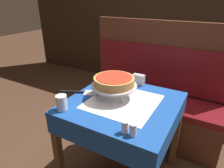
# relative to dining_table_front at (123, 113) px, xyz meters

# --- Properties ---
(dining_table_front) EXTENTS (0.77, 0.77, 0.72)m
(dining_table_front) POSITION_rel_dining_table_front_xyz_m (0.00, 0.00, 0.00)
(dining_table_front) COLOR #194799
(dining_table_front) RESTS_ON ground_plane
(dining_table_rear) EXTENTS (0.66, 0.66, 0.72)m
(dining_table_rear) POSITION_rel_dining_table_front_xyz_m (-0.11, 1.51, -0.02)
(dining_table_rear) COLOR #1E6B33
(dining_table_rear) RESTS_ON ground_plane
(booth_bench) EXTENTS (1.45, 0.46, 1.21)m
(booth_bench) POSITION_rel_dining_table_front_xyz_m (-0.01, 0.71, -0.27)
(booth_bench) COLOR #4C2819
(booth_bench) RESTS_ON ground_plane
(back_wall_panel) EXTENTS (6.00, 0.04, 2.40)m
(back_wall_panel) POSITION_rel_dining_table_front_xyz_m (0.00, 2.01, 0.58)
(back_wall_panel) COLOR black
(back_wall_panel) RESTS_ON ground_plane
(pizza_pan_stand) EXTENTS (0.34, 0.34, 0.10)m
(pizza_pan_stand) POSITION_rel_dining_table_front_xyz_m (-0.09, 0.03, 0.20)
(pizza_pan_stand) COLOR #ADADB2
(pizza_pan_stand) RESTS_ON dining_table_front
(deep_dish_pizza) EXTENTS (0.30, 0.30, 0.06)m
(deep_dish_pizza) POSITION_rel_dining_table_front_xyz_m (-0.09, 0.03, 0.24)
(deep_dish_pizza) COLOR #C68E47
(deep_dish_pizza) RESTS_ON pizza_pan_stand
(pizza_server) EXTENTS (0.31, 0.18, 0.01)m
(pizza_server) POSITION_rel_dining_table_front_xyz_m (-0.36, -0.04, 0.11)
(pizza_server) COLOR #BCBCC1
(pizza_server) RESTS_ON dining_table_front
(water_glass_near) EXTENTS (0.07, 0.07, 0.10)m
(water_glass_near) POSITION_rel_dining_table_front_xyz_m (-0.31, -0.30, 0.16)
(water_glass_near) COLOR silver
(water_glass_near) RESTS_ON dining_table_front
(salt_shaker) EXTENTS (0.04, 0.04, 0.07)m
(salt_shaker) POSITION_rel_dining_table_front_xyz_m (0.17, -0.32, 0.14)
(salt_shaker) COLOR silver
(salt_shaker) RESTS_ON dining_table_front
(pepper_shaker) EXTENTS (0.04, 0.04, 0.07)m
(pepper_shaker) POSITION_rel_dining_table_front_xyz_m (0.22, -0.32, 0.14)
(pepper_shaker) COLOR silver
(pepper_shaker) RESTS_ON dining_table_front
(napkin_holder) EXTENTS (0.10, 0.05, 0.09)m
(napkin_holder) POSITION_rel_dining_table_front_xyz_m (-0.02, 0.34, 0.15)
(napkin_holder) COLOR #B2B2B7
(napkin_holder) RESTS_ON dining_table_front
(condiment_caddy) EXTENTS (0.13, 0.13, 0.15)m
(condiment_caddy) POSITION_rel_dining_table_front_xyz_m (-0.12, 1.52, 0.14)
(condiment_caddy) COLOR black
(condiment_caddy) RESTS_ON dining_table_rear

